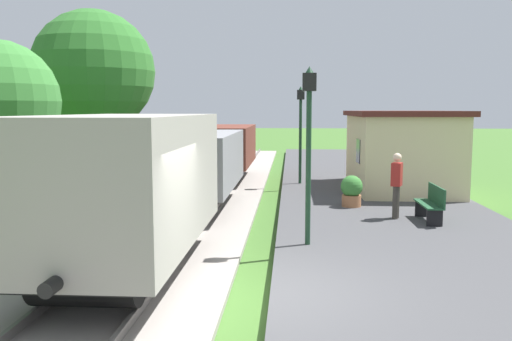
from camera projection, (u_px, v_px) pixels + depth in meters
ground_plane at (257, 309)px, 8.21m from camera, size 160.00×160.00×0.00m
platform_slab at (468, 306)px, 7.99m from camera, size 6.00×60.00×0.25m
track_ballast at (106, 301)px, 8.36m from camera, size 3.80×60.00×0.12m
rail_near at (150, 294)px, 8.30m from camera, size 0.07×60.00×0.14m
rail_far at (61, 292)px, 8.39m from camera, size 0.07×60.00×0.14m
freight_train at (190, 164)px, 15.26m from camera, size 2.50×19.40×2.72m
station_hut at (400, 150)px, 18.84m from camera, size 3.50×5.80×2.78m
bench_near_hut at (431, 203)px, 13.38m from camera, size 0.42×1.50×0.91m
bench_down_platform at (372, 163)px, 23.18m from camera, size 0.42×1.50×0.91m
person_waiting at (397, 183)px, 13.70m from camera, size 0.36×0.44×1.71m
potted_planter at (352, 190)px, 15.44m from camera, size 0.64×0.64×0.92m
lamp_post_near at (309, 123)px, 10.85m from camera, size 0.28×0.28×3.70m
lamp_post_far at (301, 117)px, 20.05m from camera, size 0.28×0.28×3.70m
tree_trackside_far at (94, 72)px, 19.61m from camera, size 4.50×4.50×6.74m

